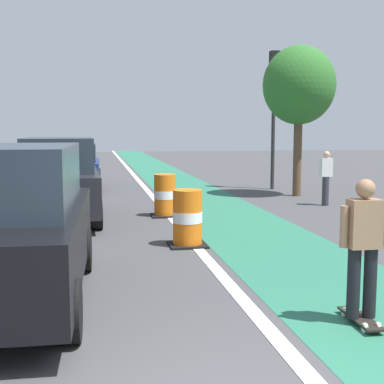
% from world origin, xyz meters
% --- Properties ---
extents(bike_lane_strip, '(2.50, 80.00, 0.01)m').
position_xyz_m(bike_lane_strip, '(2.40, 12.00, 0.00)').
color(bike_lane_strip, '#286B51').
rests_on(bike_lane_strip, ground).
extents(lane_divider_stripe, '(0.20, 80.00, 0.01)m').
position_xyz_m(lane_divider_stripe, '(0.90, 12.00, 0.01)').
color(lane_divider_stripe, silver).
rests_on(lane_divider_stripe, ground).
extents(skateboarder_on_lane, '(0.57, 0.81, 1.69)m').
position_xyz_m(skateboarder_on_lane, '(2.01, 1.79, 0.91)').
color(skateboarder_on_lane, black).
rests_on(skateboarder_on_lane, ground).
extents(parked_suv_nearest, '(2.03, 4.66, 2.04)m').
position_xyz_m(parked_suv_nearest, '(-2.07, 3.31, 1.04)').
color(parked_suv_nearest, black).
rests_on(parked_suv_nearest, ground).
extents(parked_suv_second, '(2.03, 4.66, 2.04)m').
position_xyz_m(parked_suv_second, '(-1.85, 9.63, 1.04)').
color(parked_suv_second, black).
rests_on(parked_suv_second, ground).
extents(parked_sedan_third, '(1.97, 4.13, 1.70)m').
position_xyz_m(parked_sedan_third, '(-1.75, 16.61, 0.83)').
color(parked_sedan_third, navy).
rests_on(parked_sedan_third, ground).
extents(traffic_barrel_front, '(0.73, 0.73, 1.09)m').
position_xyz_m(traffic_barrel_front, '(0.75, 6.23, 0.53)').
color(traffic_barrel_front, orange).
rests_on(traffic_barrel_front, ground).
extents(traffic_barrel_mid, '(0.73, 0.73, 1.09)m').
position_xyz_m(traffic_barrel_mid, '(0.79, 9.79, 0.53)').
color(traffic_barrel_mid, orange).
rests_on(traffic_barrel_mid, ground).
extents(traffic_light_corner, '(0.41, 0.32, 5.10)m').
position_xyz_m(traffic_light_corner, '(5.61, 15.28, 3.50)').
color(traffic_light_corner, '#2D2D2D').
rests_on(traffic_light_corner, ground).
extents(pedestrian_crossing, '(0.34, 0.20, 1.61)m').
position_xyz_m(pedestrian_crossing, '(5.71, 10.85, 0.86)').
color(pedestrian_crossing, '#33333D').
rests_on(pedestrian_crossing, ground).
extents(street_tree_sidewalk, '(2.40, 2.40, 5.00)m').
position_xyz_m(street_tree_sidewalk, '(5.73, 13.16, 3.67)').
color(street_tree_sidewalk, brown).
rests_on(street_tree_sidewalk, ground).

